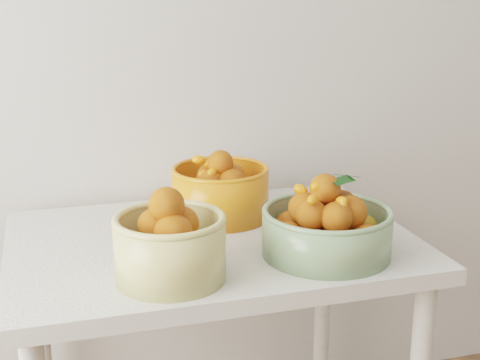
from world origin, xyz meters
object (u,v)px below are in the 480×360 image
(bowl_green, at_px, (327,227))
(bowl_cream, at_px, (170,244))
(table, at_px, (212,273))
(bowl_orange, at_px, (220,191))

(bowl_green, bearing_deg, bowl_cream, -175.26)
(table, distance_m, bowl_orange, 0.23)
(bowl_cream, height_order, bowl_orange, bowl_cream)
(bowl_green, xyz_separation_m, bowl_orange, (-0.17, 0.32, 0.01))
(table, distance_m, bowl_cream, 0.31)
(bowl_green, relative_size, bowl_orange, 1.06)
(table, xyz_separation_m, bowl_orange, (0.06, 0.14, 0.17))
(table, height_order, bowl_orange, bowl_orange)
(bowl_cream, relative_size, bowl_orange, 0.76)
(table, height_order, bowl_cream, bowl_cream)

